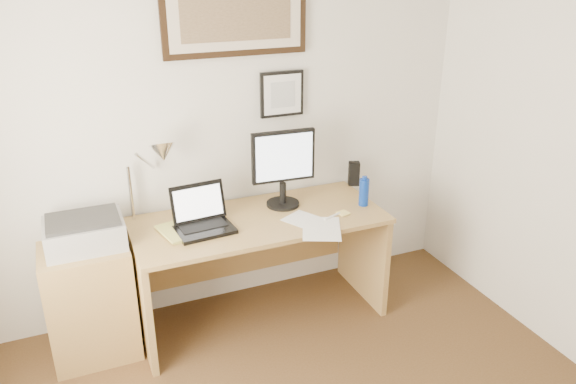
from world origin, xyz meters
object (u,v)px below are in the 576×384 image
desk (255,245)px  laptop (202,220)px  side_cabinet (91,302)px  water_bottle (364,192)px  book (163,236)px  lcd_monitor (283,165)px  printer (85,232)px

desk → laptop: 0.48m
side_cabinet → water_bottle: water_bottle is taller
water_bottle → book: size_ratio=0.68×
desk → lcd_monitor: lcd_monitor is taller
lcd_monitor → printer: bearing=-178.2°
water_bottle → laptop: 1.08m
water_bottle → book: (-1.33, 0.05, -0.08)m
book → lcd_monitor: lcd_monitor is taller
book → printer: bearing=166.0°
desk → printer: bearing=-179.7°
side_cabinet → book: size_ratio=2.67×
printer → book: bearing=-14.0°
desk → lcd_monitor: size_ratio=3.08×
laptop → lcd_monitor: (0.58, 0.12, 0.23)m
lcd_monitor → printer: size_ratio=1.18×
side_cabinet → book: (0.45, -0.08, 0.40)m
laptop → side_cabinet: bearing=175.9°
book → desk: book is taller
book → laptop: (0.25, 0.03, 0.05)m
water_bottle → book: water_bottle is taller
lcd_monitor → book: bearing=-170.1°
side_cabinet → desk: size_ratio=0.46×
book → desk: 0.67m
laptop → lcd_monitor: bearing=11.6°
book → lcd_monitor: bearing=9.9°
desk → laptop: laptop is taller
book → desk: bearing=10.3°
desk → laptop: size_ratio=4.46×
book → lcd_monitor: size_ratio=0.53×
side_cabinet → water_bottle: size_ratio=3.94×
side_cabinet → printer: 0.45m
water_bottle → desk: (-0.71, 0.16, -0.33)m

